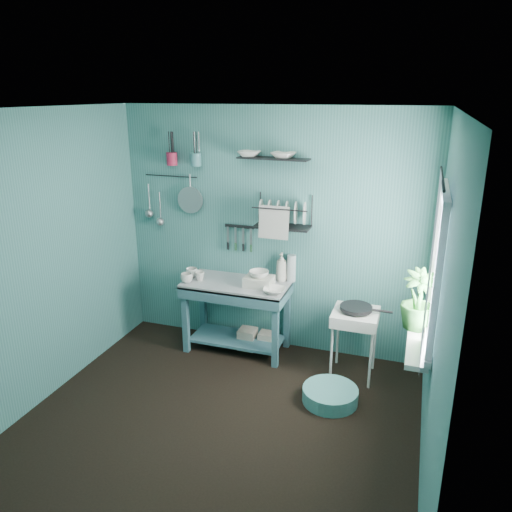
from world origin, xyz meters
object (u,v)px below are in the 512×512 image
(dish_rack, at_px, (283,212))
(wash_tub, at_px, (259,281))
(storage_tin_large, at_px, (248,339))
(mug_right, at_px, (192,273))
(soap_bottle, at_px, (281,267))
(frying_pan, at_px, (356,308))
(utensil_cup_teal, at_px, (196,159))
(mug_left, at_px, (187,278))
(potted_plant, at_px, (418,300))
(storage_tin_small, at_px, (266,341))
(mug_mid, at_px, (200,276))
(hotplate_stand, at_px, (354,344))
(work_counter, at_px, (237,316))
(utensil_cup_magenta, at_px, (172,159))
(colander, at_px, (190,200))
(water_bottle, at_px, (291,268))
(floor_basin, at_px, (330,395))

(dish_rack, bearing_deg, wash_tub, -138.41)
(storage_tin_large, bearing_deg, mug_right, -175.24)
(wash_tub, height_order, soap_bottle, soap_bottle)
(mug_right, bearing_deg, storage_tin_large, 4.76)
(frying_pan, relative_size, utensil_cup_teal, 2.31)
(mug_left, xyz_separation_m, potted_plant, (2.24, -0.48, 0.26))
(potted_plant, height_order, storage_tin_small, potted_plant)
(frying_pan, xyz_separation_m, dish_rack, (-0.80, 0.26, 0.79))
(mug_mid, distance_m, hotplate_stand, 1.68)
(hotplate_stand, relative_size, potted_plant, 1.39)
(hotplate_stand, height_order, storage_tin_small, hotplate_stand)
(mug_right, relative_size, potted_plant, 0.26)
(soap_bottle, distance_m, storage_tin_large, 0.87)
(frying_pan, bearing_deg, hotplate_stand, 0.00)
(potted_plant, bearing_deg, storage_tin_small, 153.72)
(potted_plant, bearing_deg, utensil_cup_teal, 159.84)
(utensil_cup_teal, bearing_deg, mug_left, -87.95)
(utensil_cup_teal, relative_size, storage_tin_small, 0.65)
(mug_right, height_order, wash_tub, wash_tub)
(wash_tub, xyz_separation_m, storage_tin_small, (0.05, 0.10, -0.71))
(work_counter, xyz_separation_m, utensil_cup_magenta, (-0.76, 0.19, 1.58))
(soap_bottle, bearing_deg, potted_plant, -32.09)
(frying_pan, height_order, colander, colander)
(potted_plant, distance_m, storage_tin_small, 1.90)
(water_bottle, xyz_separation_m, storage_tin_large, (-0.42, -0.17, -0.79))
(work_counter, distance_m, utensil_cup_magenta, 1.76)
(potted_plant, bearing_deg, work_counter, 159.97)
(wash_tub, height_order, colander, colander)
(mug_mid, relative_size, storage_tin_small, 0.50)
(mug_right, distance_m, storage_tin_large, 0.92)
(frying_pan, xyz_separation_m, colander, (-1.82, 0.34, 0.83))
(wash_tub, bearing_deg, soap_bottle, 52.31)
(dish_rack, xyz_separation_m, colander, (-1.03, 0.08, 0.03))
(work_counter, distance_m, hotplate_stand, 1.24)
(utensil_cup_magenta, bearing_deg, mug_right, -35.19)
(soap_bottle, height_order, colander, colander)
(wash_tub, xyz_separation_m, colander, (-0.84, 0.24, 0.73))
(mug_left, distance_m, colander, 0.83)
(storage_tin_small, bearing_deg, colander, 171.33)
(hotplate_stand, height_order, utensil_cup_magenta, utensil_cup_magenta)
(hotplate_stand, bearing_deg, soap_bottle, 169.68)
(storage_tin_large, relative_size, storage_tin_small, 1.10)
(mug_mid, distance_m, floor_basin, 1.77)
(mug_mid, xyz_separation_m, colander, (-0.21, 0.28, 0.73))
(mug_left, xyz_separation_m, storage_tin_large, (0.58, 0.21, -0.70))
(colander, bearing_deg, utensil_cup_teal, -17.40)
(utensil_cup_magenta, bearing_deg, utensil_cup_teal, 0.00)
(storage_tin_large, bearing_deg, floor_basin, -33.95)
(utensil_cup_magenta, distance_m, floor_basin, 2.79)
(storage_tin_large, bearing_deg, mug_mid, -167.09)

